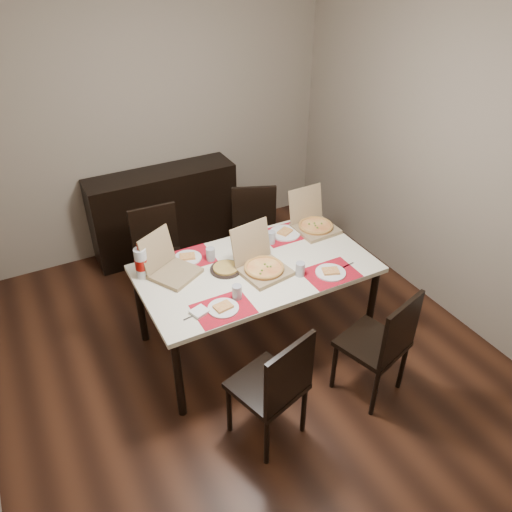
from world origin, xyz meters
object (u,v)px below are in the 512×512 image
at_px(dining_table, 256,274).
at_px(chair_far_left, 160,254).
at_px(chair_near_left, 275,385).
at_px(soda_bottle, 141,263).
at_px(chair_far_right, 255,232).
at_px(sideboard, 164,212).
at_px(pizza_box_center, 262,265).
at_px(chair_near_right, 382,342).
at_px(dip_bowl, 261,245).

height_order(dining_table, chair_far_left, chair_far_left).
bearing_deg(chair_far_left, chair_near_left, -85.21).
distance_m(dining_table, soda_bottle, 0.88).
bearing_deg(chair_far_right, sideboard, 123.77).
relative_size(dining_table, pizza_box_center, 4.23).
bearing_deg(sideboard, chair_far_left, -111.44).
height_order(chair_near_left, pizza_box_center, pizza_box_center).
height_order(chair_near_left, chair_far_right, same).
bearing_deg(chair_near_right, dining_table, 118.45).
relative_size(chair_far_right, pizza_box_center, 2.19).
distance_m(chair_far_left, soda_bottle, 0.76).
distance_m(chair_near_left, pizza_box_center, 0.97).
bearing_deg(sideboard, soda_bottle, -113.98).
bearing_deg(dip_bowl, chair_far_left, 136.50).
height_order(chair_far_left, pizza_box_center, pizza_box_center).
height_order(dining_table, soda_bottle, soda_bottle).
bearing_deg(chair_near_right, chair_near_left, 178.98).
xyz_separation_m(sideboard, chair_near_left, (-0.18, -2.63, 0.06)).
bearing_deg(chair_near_right, chair_far_left, 119.14).
xyz_separation_m(pizza_box_center, soda_bottle, (-0.82, 0.36, 0.07)).
bearing_deg(dip_bowl, pizza_box_center, -117.30).
bearing_deg(pizza_box_center, chair_near_left, -113.15).
bearing_deg(sideboard, pizza_box_center, -83.93).
distance_m(sideboard, chair_far_left, 0.90).
bearing_deg(chair_near_right, soda_bottle, 137.05).
bearing_deg(sideboard, chair_near_left, -93.82).
height_order(sideboard, chair_near_left, chair_near_left).
relative_size(chair_far_left, dip_bowl, 8.12).
relative_size(chair_far_left, soda_bottle, 3.21).
bearing_deg(chair_near_left, pizza_box_center, 66.85).
bearing_deg(chair_far_left, sideboard, 68.56).
height_order(chair_far_left, soda_bottle, soda_bottle).
relative_size(chair_near_left, pizza_box_center, 2.19).
bearing_deg(pizza_box_center, chair_far_right, 64.80).
bearing_deg(chair_near_left, chair_near_right, -1.02).
relative_size(sideboard, chair_near_right, 1.61).
height_order(dining_table, dip_bowl, dip_bowl).
relative_size(sideboard, pizza_box_center, 3.53).
distance_m(dining_table, dip_bowl, 0.30).
xyz_separation_m(dining_table, chair_far_right, (0.42, 0.81, -0.17)).
xyz_separation_m(sideboard, chair_far_left, (-0.33, -0.83, 0.06)).
relative_size(chair_near_left, soda_bottle, 3.21).
bearing_deg(soda_bottle, pizza_box_center, -23.55).
bearing_deg(soda_bottle, dining_table, -19.64).
relative_size(dining_table, chair_far_right, 1.94).
distance_m(chair_near_left, soda_bottle, 1.34).
height_order(chair_near_right, pizza_box_center, pizza_box_center).
bearing_deg(soda_bottle, chair_near_right, -42.95).
relative_size(sideboard, chair_far_right, 1.61).
relative_size(chair_far_left, pizza_box_center, 2.19).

